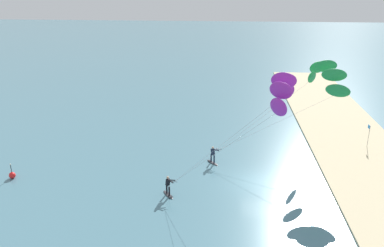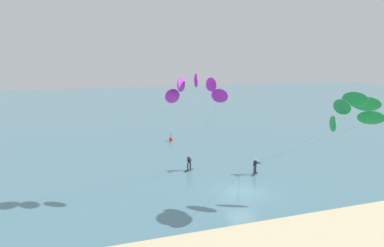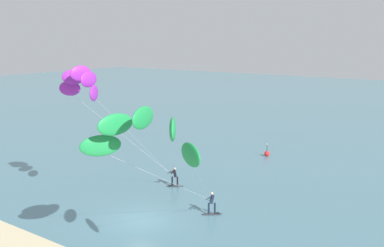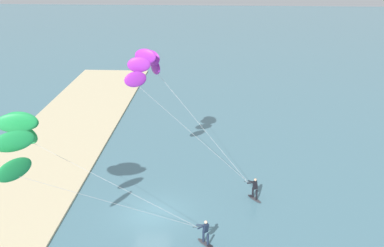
{
  "view_description": "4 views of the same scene",
  "coord_description": "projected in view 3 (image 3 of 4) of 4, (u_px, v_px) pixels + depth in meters",
  "views": [
    {
      "loc": [
        -30.08,
        3.22,
        16.58
      ],
      "look_at": [
        1.65,
        5.64,
        4.56
      ],
      "focal_mm": 37.44,
      "sensor_mm": 36.0,
      "label": 1
    },
    {
      "loc": [
        -13.61,
        -26.44,
        11.69
      ],
      "look_at": [
        -2.45,
        6.53,
        5.22
      ],
      "focal_mm": 32.52,
      "sensor_mm": 36.0,
      "label": 2
    },
    {
      "loc": [
        20.47,
        -22.07,
        12.53
      ],
      "look_at": [
        1.95,
        3.5,
        6.55
      ],
      "focal_mm": 42.66,
      "sensor_mm": 36.0,
      "label": 3
    },
    {
      "loc": [
        30.3,
        4.56,
        17.74
      ],
      "look_at": [
        -1.79,
        2.7,
        6.07
      ],
      "focal_mm": 47.13,
      "sensor_mm": 36.0,
      "label": 4
    }
  ],
  "objects": [
    {
      "name": "ground_plane",
      "position": [
        140.0,
        220.0,
        31.69
      ],
      "size": [
        240.0,
        240.0,
        0.0
      ],
      "primitive_type": "plane",
      "color": "slate"
    },
    {
      "name": "kitesurfer_mid_water",
      "position": [
        86.0,
        87.0,
        32.26
      ],
      "size": [
        5.33,
        9.8,
        10.61
      ],
      "color": "#333338",
      "rests_on": "ground"
    },
    {
      "name": "kitesurfer_nearshore",
      "position": [
        147.0,
        138.0,
        22.27
      ],
      "size": [
        6.6,
        12.16,
        9.31
      ],
      "color": "#333338",
      "rests_on": "ground"
    },
    {
      "name": "marker_buoy",
      "position": [
        267.0,
        153.0,
        48.76
      ],
      "size": [
        0.56,
        0.56,
        1.38
      ],
      "color": "red",
      "rests_on": "ground"
    }
  ]
}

